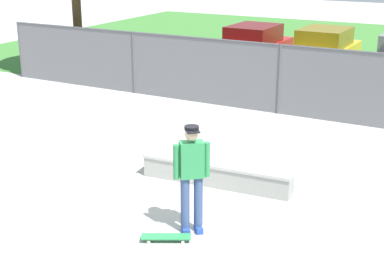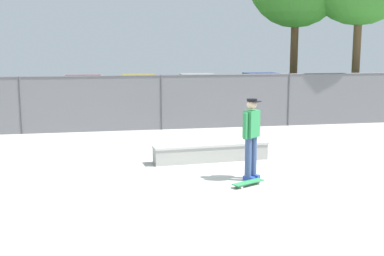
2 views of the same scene
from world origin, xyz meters
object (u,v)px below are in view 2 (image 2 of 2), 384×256
Objects in this scene: concrete_ledge at (211,152)px; car_blue at (264,90)px; car_red at (83,95)px; car_yellow at (139,93)px; skateboarder at (251,135)px; car_white at (199,91)px; skateboard at (248,183)px.

car_blue is (5.22, 10.99, 0.60)m from concrete_ledge.
car_red is at bearing 108.82° from concrete_ledge.
car_red is 2.63m from car_yellow.
car_red is at bearing -175.75° from car_blue.
car_blue is at bearing 69.82° from skateboarder.
car_blue is (4.74, 12.91, -0.19)m from skateboarder.
car_blue is at bearing 64.60° from concrete_ledge.
car_blue is at bearing 4.25° from car_red.
car_white and car_blue have the same top height.
car_white is at bearing 1.71° from car_yellow.
car_yellow is 1.00× the size of car_blue.
skateboard is 14.30m from car_blue.
car_red is 5.47m from car_white.
car_red is (-3.99, 12.26, -0.19)m from skateboarder.
car_yellow is (-1.21, 13.23, 0.77)m from skateboard.
concrete_ledge is 12.18m from car_blue.
skateboarder is 12.89m from car_red.
car_blue is at bearing 69.71° from skateboard.
car_red is at bearing -169.35° from car_yellow.
skateboarder is at bearing -76.19° from concrete_ledge.
car_red is 1.00× the size of car_yellow.
car_red and car_blue have the same top height.
concrete_ledge is at bearing -100.00° from car_white.
skateboarder is 0.43× the size of car_white.
car_red is at bearing 108.05° from skateboarder.
skateboarder is 2.30× the size of skateboard.
car_blue is at bearing 1.53° from car_yellow.
skateboard is 0.19× the size of car_red.
car_blue is (8.74, 0.65, 0.00)m from car_red.
concrete_ledge is 0.73× the size of car_blue.
concrete_ledge is 0.73× the size of car_white.
skateboard is 0.19× the size of car_yellow.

